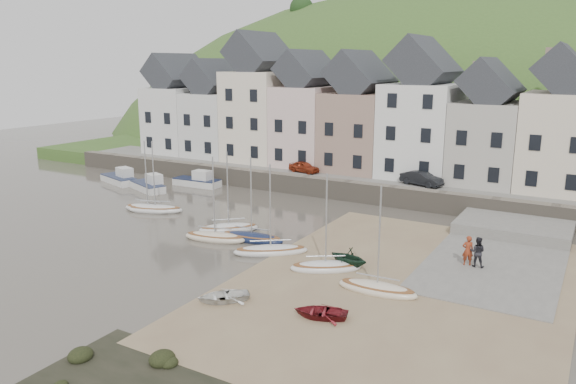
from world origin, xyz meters
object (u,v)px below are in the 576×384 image
Objects in this scene: rowboat_green at (349,257)px; car_right at (422,178)px; rowboat_red at (321,312)px; rowboat_white at (223,296)px; person_dark at (477,252)px; car_left at (304,167)px; sailboat_0 at (148,208)px; person_red at (468,250)px.

car_right is (-1.08, 18.55, 1.50)m from rowboat_green.
rowboat_red is 0.69× the size of car_right.
car_right is (2.68, 26.42, 1.90)m from rowboat_white.
person_dark reaches higher than rowboat_green.
rowboat_white is 0.84× the size of car_left.
person_red is (26.71, 0.28, 0.81)m from sailboat_0.
rowboat_green is 7.14m from rowboat_red.
rowboat_green is 0.66× the size of car_right.
sailboat_0 reaches higher than car_left.
person_red is (6.29, 4.02, 0.33)m from rowboat_green.
rowboat_green is at bearing 108.96° from rowboat_white.
sailboat_0 is at bearing -22.77° from person_red.
rowboat_white is 26.63m from car_right.
rowboat_white is at bearing -149.71° from car_left.
person_dark is (10.64, 11.89, 0.73)m from rowboat_white.
sailboat_0 reaches higher than rowboat_green.
rowboat_green is 0.95× the size of rowboat_red.
person_red is at bearing 139.66° from rowboat_red.
car_left is at bearing 105.94° from car_right.
rowboat_red is at bearing 59.21° from person_dark.
person_red is at bearing 133.74° from rowboat_green.
rowboat_red is at bearing -25.91° from sailboat_0.
sailboat_0 is 24.44m from car_right.
car_left is at bearing 64.06° from sailboat_0.
car_left is 12.13m from car_right.
rowboat_white is 15.97m from person_dark.
rowboat_white reaches higher than rowboat_red.
person_dark is at bearing 157.10° from person_red.
car_left reaches higher than person_red.
person_red is at bearing -116.09° from car_left.
rowboat_red is (22.01, -10.69, 0.08)m from sailboat_0.
rowboat_white is 28.12m from car_left.
rowboat_green is 0.78× the size of car_left.
rowboat_green is at bearing -133.93° from car_left.
rowboat_white is at bearing -169.86° from car_right.
rowboat_red is (5.36, 0.92, -0.01)m from rowboat_white.
person_red reaches higher than rowboat_green.
sailboat_0 reaches higher than car_right.
person_dark is (5.28, 10.97, 0.74)m from rowboat_red.
rowboat_red is 1.43× the size of person_red.
person_red reaches higher than rowboat_white.
car_left reaches higher than rowboat_green.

